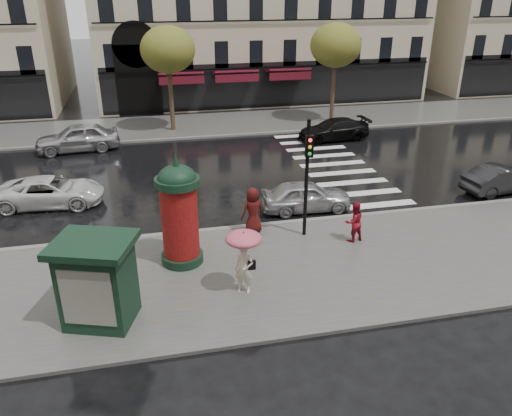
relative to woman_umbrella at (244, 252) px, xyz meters
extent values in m
plane|color=black|center=(1.08, 1.52, -1.53)|extent=(160.00, 160.00, 0.00)
cube|color=#474744|center=(1.08, 1.02, -1.47)|extent=(90.00, 7.00, 0.12)
cube|color=#474744|center=(1.08, 20.52, -1.47)|extent=(90.00, 6.00, 0.12)
cube|color=slate|center=(1.08, 4.52, -1.46)|extent=(90.00, 0.25, 0.14)
cube|color=slate|center=(1.08, 17.52, -1.46)|extent=(90.00, 0.25, 0.14)
cube|color=silver|center=(7.08, 11.12, -1.52)|extent=(3.60, 11.75, 0.01)
cylinder|color=#38281C|center=(-0.92, 19.52, 1.07)|extent=(0.28, 0.28, 5.20)
ellipsoid|color=#50651F|center=(-0.92, 19.52, 3.67)|extent=(3.40, 3.40, 2.89)
cylinder|color=#38281C|center=(10.08, 19.52, 1.07)|extent=(0.28, 0.28, 5.20)
ellipsoid|color=#50651F|center=(10.08, 19.52, 3.67)|extent=(3.40, 3.40, 2.89)
imported|color=beige|center=(0.00, 0.00, -0.61)|extent=(0.69, 0.59, 1.60)
cylinder|color=black|center=(0.00, 0.00, -0.07)|extent=(0.02, 0.02, 1.02)
ellipsoid|color=#DA286E|center=(0.00, 0.00, 0.46)|extent=(1.11, 1.11, 0.39)
cone|color=black|center=(0.00, 0.00, 0.69)|extent=(0.04, 0.04, 0.09)
cube|color=black|center=(0.23, -0.06, -0.45)|extent=(0.24, 0.11, 0.30)
imported|color=maroon|center=(4.64, 2.45, -0.63)|extent=(0.87, 0.74, 1.56)
imported|color=#410D0D|center=(1.12, 3.92, -0.49)|extent=(1.03, 0.82, 1.83)
cylinder|color=black|center=(-1.74, 2.29, -1.26)|extent=(1.44, 1.44, 0.31)
cylinder|color=maroon|center=(-1.74, 2.29, 0.19)|extent=(1.23, 1.23, 2.57)
cylinder|color=black|center=(-1.74, 2.29, 1.57)|extent=(1.48, 1.48, 0.26)
ellipsoid|color=black|center=(-1.74, 2.29, 1.68)|extent=(1.28, 1.28, 0.89)
cone|color=black|center=(-1.74, 2.29, 2.35)|extent=(0.21, 0.21, 0.46)
cylinder|color=black|center=(3.01, 3.32, 0.85)|extent=(0.14, 0.14, 4.52)
cube|color=black|center=(2.98, 3.07, 2.21)|extent=(0.31, 0.24, 0.79)
cube|color=black|center=(-4.26, -0.55, -0.23)|extent=(2.17, 1.96, 2.36)
cube|color=black|center=(-4.26, -0.55, 1.06)|extent=(2.60, 2.39, 0.20)
imported|color=silver|center=(3.83, 5.72, -0.87)|extent=(3.91, 1.70, 1.31)
imported|color=black|center=(13.40, 5.72, -0.89)|extent=(4.02, 1.87, 1.27)
imported|color=silver|center=(-6.96, 8.66, -0.90)|extent=(4.71, 2.49, 1.26)
imported|color=black|center=(8.72, 15.46, -0.88)|extent=(4.57, 2.11, 1.29)
imported|color=#B4B3B8|center=(-6.58, 16.52, -0.73)|extent=(4.86, 2.38, 1.59)
camera|label=1|loc=(-2.48, -13.01, 7.50)|focal=35.00mm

